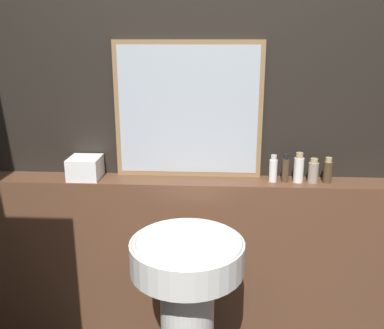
{
  "coord_description": "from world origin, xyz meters",
  "views": [
    {
      "loc": [
        0.03,
        -0.76,
        1.73
      ],
      "look_at": [
        -0.09,
        1.33,
        1.11
      ],
      "focal_mm": 40.0,
      "sensor_mm": 36.0,
      "label": 1
    }
  ],
  "objects_px": {
    "mirror": "(188,110)",
    "body_wash_bottle": "(313,171)",
    "hand_soap_bottle": "(328,171)",
    "lotion_bottle": "(299,169)",
    "pedestal_sink": "(187,298)",
    "towel_stack": "(85,168)",
    "shampoo_bottle": "(273,169)",
    "conditioner_bottle": "(285,169)"
  },
  "relations": [
    {
      "from": "lotion_bottle",
      "to": "towel_stack",
      "type": "bearing_deg",
      "value": 180.0
    },
    {
      "from": "mirror",
      "to": "lotion_bottle",
      "type": "relative_size",
      "value": 4.91
    },
    {
      "from": "conditioner_bottle",
      "to": "hand_soap_bottle",
      "type": "relative_size",
      "value": 1.11
    },
    {
      "from": "body_wash_bottle",
      "to": "hand_soap_bottle",
      "type": "height_order",
      "value": "hand_soap_bottle"
    },
    {
      "from": "towel_stack",
      "to": "lotion_bottle",
      "type": "distance_m",
      "value": 1.15
    },
    {
      "from": "conditioner_bottle",
      "to": "hand_soap_bottle",
      "type": "xyz_separation_m",
      "value": [
        0.22,
        0.0,
        -0.01
      ]
    },
    {
      "from": "mirror",
      "to": "shampoo_bottle",
      "type": "relative_size",
      "value": 5.39
    },
    {
      "from": "towel_stack",
      "to": "conditioner_bottle",
      "type": "relative_size",
      "value": 1.14
    },
    {
      "from": "pedestal_sink",
      "to": "shampoo_bottle",
      "type": "xyz_separation_m",
      "value": [
        0.43,
        0.47,
        0.49
      ]
    },
    {
      "from": "hand_soap_bottle",
      "to": "shampoo_bottle",
      "type": "bearing_deg",
      "value": 180.0
    },
    {
      "from": "conditioner_bottle",
      "to": "mirror",
      "type": "bearing_deg",
      "value": 171.54
    },
    {
      "from": "pedestal_sink",
      "to": "shampoo_bottle",
      "type": "bearing_deg",
      "value": 47.87
    },
    {
      "from": "shampoo_bottle",
      "to": "hand_soap_bottle",
      "type": "height_order",
      "value": "shampoo_bottle"
    },
    {
      "from": "pedestal_sink",
      "to": "towel_stack",
      "type": "xyz_separation_m",
      "value": [
        -0.59,
        0.47,
        0.48
      ]
    },
    {
      "from": "pedestal_sink",
      "to": "mirror",
      "type": "distance_m",
      "value": 0.96
    },
    {
      "from": "body_wash_bottle",
      "to": "hand_soap_bottle",
      "type": "relative_size",
      "value": 0.95
    },
    {
      "from": "conditioner_bottle",
      "to": "shampoo_bottle",
      "type": "bearing_deg",
      "value": 180.0
    },
    {
      "from": "pedestal_sink",
      "to": "towel_stack",
      "type": "bearing_deg",
      "value": 141.31
    },
    {
      "from": "hand_soap_bottle",
      "to": "mirror",
      "type": "bearing_deg",
      "value": 174.04
    },
    {
      "from": "mirror",
      "to": "towel_stack",
      "type": "bearing_deg",
      "value": -172.1
    },
    {
      "from": "towel_stack",
      "to": "shampoo_bottle",
      "type": "xyz_separation_m",
      "value": [
        1.01,
        0.0,
        0.01
      ]
    },
    {
      "from": "mirror",
      "to": "shampoo_bottle",
      "type": "xyz_separation_m",
      "value": [
        0.46,
        -0.08,
        -0.3
      ]
    },
    {
      "from": "lotion_bottle",
      "to": "body_wash_bottle",
      "type": "distance_m",
      "value": 0.08
    },
    {
      "from": "mirror",
      "to": "conditioner_bottle",
      "type": "relative_size",
      "value": 5.21
    },
    {
      "from": "body_wash_bottle",
      "to": "shampoo_bottle",
      "type": "bearing_deg",
      "value": 180.0
    },
    {
      "from": "shampoo_bottle",
      "to": "mirror",
      "type": "bearing_deg",
      "value": 170.37
    },
    {
      "from": "mirror",
      "to": "hand_soap_bottle",
      "type": "height_order",
      "value": "mirror"
    },
    {
      "from": "mirror",
      "to": "towel_stack",
      "type": "height_order",
      "value": "mirror"
    },
    {
      "from": "lotion_bottle",
      "to": "body_wash_bottle",
      "type": "height_order",
      "value": "lotion_bottle"
    },
    {
      "from": "towel_stack",
      "to": "shampoo_bottle",
      "type": "height_order",
      "value": "shampoo_bottle"
    },
    {
      "from": "pedestal_sink",
      "to": "lotion_bottle",
      "type": "relative_size",
      "value": 5.44
    },
    {
      "from": "mirror",
      "to": "lotion_bottle",
      "type": "xyz_separation_m",
      "value": [
        0.59,
        -0.08,
        -0.29
      ]
    },
    {
      "from": "body_wash_bottle",
      "to": "mirror",
      "type": "bearing_deg",
      "value": 173.37
    },
    {
      "from": "shampoo_bottle",
      "to": "body_wash_bottle",
      "type": "bearing_deg",
      "value": -0.0
    },
    {
      "from": "shampoo_bottle",
      "to": "body_wash_bottle",
      "type": "distance_m",
      "value": 0.21
    },
    {
      "from": "body_wash_bottle",
      "to": "hand_soap_bottle",
      "type": "xyz_separation_m",
      "value": [
        0.07,
        0.0,
        0.0
      ]
    },
    {
      "from": "conditioner_bottle",
      "to": "lotion_bottle",
      "type": "relative_size",
      "value": 0.94
    },
    {
      "from": "pedestal_sink",
      "to": "shampoo_bottle",
      "type": "relative_size",
      "value": 5.98
    },
    {
      "from": "pedestal_sink",
      "to": "body_wash_bottle",
      "type": "bearing_deg",
      "value": 36.52
    },
    {
      "from": "mirror",
      "to": "body_wash_bottle",
      "type": "xyz_separation_m",
      "value": [
        0.67,
        -0.08,
        -0.3
      ]
    },
    {
      "from": "body_wash_bottle",
      "to": "hand_soap_bottle",
      "type": "bearing_deg",
      "value": 0.0
    },
    {
      "from": "body_wash_bottle",
      "to": "hand_soap_bottle",
      "type": "distance_m",
      "value": 0.07
    }
  ]
}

